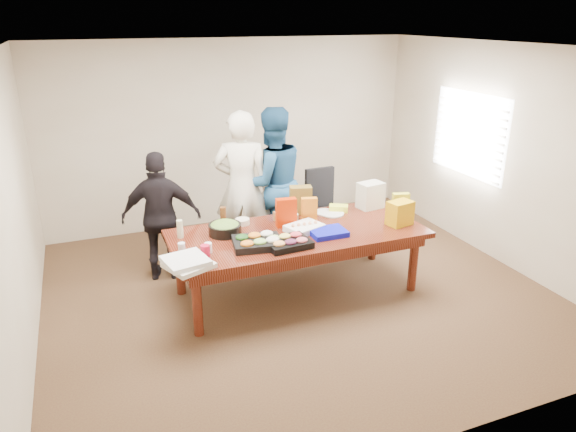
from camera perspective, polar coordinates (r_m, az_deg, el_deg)
name	(u,v)px	position (r m, az deg, el deg)	size (l,w,h in m)	color
floor	(297,292)	(6.18, 0.98, -8.19)	(5.50, 5.00, 0.02)	#47301E
ceiling	(299,46)	(5.40, 1.17, 17.90)	(5.50, 5.00, 0.02)	white
wall_back	(233,134)	(7.93, -6.00, 8.85)	(5.50, 0.04, 2.70)	beige
wall_front	(445,283)	(3.63, 16.58, -6.95)	(5.50, 0.04, 2.70)	beige
wall_left	(12,213)	(5.28, -27.65, 0.29)	(0.04, 5.00, 2.70)	beige
wall_right	(501,156)	(7.13, 22.03, 6.06)	(0.04, 5.00, 2.70)	beige
window_panel	(469,134)	(7.51, 18.92, 8.33)	(0.03, 1.40, 1.10)	white
window_blinds	(466,135)	(7.49, 18.68, 8.32)	(0.04, 1.36, 1.00)	beige
conference_table	(297,262)	(6.00, 1.01, -4.98)	(2.80, 1.20, 0.75)	#4C1C0F
office_chair	(325,210)	(7.20, 4.03, 0.60)	(0.51, 0.51, 1.00)	black
person_center	(242,187)	(6.64, -4.97, 3.08)	(0.71, 0.46, 1.94)	silver
person_right	(272,182)	(6.83, -1.78, 3.66)	(0.94, 0.73, 1.94)	navy
person_left	(161,217)	(6.36, -13.51, -0.08)	(0.91, 0.38, 1.56)	black
veggie_tray	(257,243)	(5.47, -3.34, -2.92)	(0.49, 0.39, 0.08)	black
fruit_tray	(288,243)	(5.46, -0.03, -2.95)	(0.45, 0.35, 0.07)	black
sheet_cake	(304,228)	(5.85, 1.78, -1.29)	(0.39, 0.29, 0.07)	white
salad_bowl	(225,229)	(5.79, -6.82, -1.43)	(0.36, 0.36, 0.12)	black
chip_bag_blue	(328,233)	(5.75, 4.35, -1.79)	(0.39, 0.29, 0.06)	#0C11B9
chip_bag_red	(286,213)	(5.92, -0.20, 0.37)	(0.23, 0.09, 0.33)	#BB2500
chip_bag_yellow	(400,205)	(6.35, 12.03, 1.15)	(0.19, 0.08, 0.29)	yellow
chip_bag_orange	(309,209)	(6.10, 2.30, 0.71)	(0.18, 0.08, 0.28)	orange
mayo_jar	(281,214)	(6.15, -0.71, 0.25)	(0.10, 0.10, 0.15)	white
mustard_bottle	(308,209)	(6.26, 2.20, 0.80)	(0.07, 0.07, 0.18)	yellow
dressing_bottle	(223,216)	(6.04, -7.00, 0.00)	(0.07, 0.07, 0.21)	#5A3113
ranch_bottle	(180,229)	(5.77, -11.58, -1.37)	(0.07, 0.07, 0.20)	beige
banana_bunch	(339,208)	(6.46, 5.49, 0.84)	(0.23, 0.13, 0.08)	#E6F232
bread_loaf	(285,215)	(6.17, -0.29, 0.11)	(0.27, 0.12, 0.11)	#976434
kraft_bag	(301,200)	(6.32, 1.37, 1.74)	(0.26, 0.15, 0.34)	brown
red_cup	(205,251)	(5.29, -8.92, -3.74)	(0.09, 0.09, 0.12)	#B81031
clear_cup_a	(208,248)	(5.37, -8.60, -3.42)	(0.08, 0.08, 0.10)	white
clear_cup_b	(182,248)	(5.43, -11.41, -3.37)	(0.07, 0.07, 0.10)	silver
pizza_box_lower	(189,265)	(5.12, -10.66, -5.21)	(0.39, 0.39, 0.04)	silver
pizza_box_upper	(186,261)	(5.11, -11.00, -4.75)	(0.39, 0.39, 0.04)	white
plate_a	(332,214)	(6.36, 4.77, 0.26)	(0.29, 0.29, 0.02)	silver
plate_b	(325,212)	(6.39, 4.03, 0.40)	(0.26, 0.26, 0.02)	silver
dip_bowl_a	(292,217)	(6.17, 0.40, -0.09)	(0.16, 0.16, 0.06)	silver
dip_bowl_b	(242,222)	(6.05, -4.94, -0.61)	(0.16, 0.16, 0.07)	beige
grocery_bag_white	(370,195)	(6.59, 8.89, 2.23)	(0.30, 0.21, 0.32)	silver
grocery_bag_yellow	(400,213)	(6.12, 11.99, 0.32)	(0.28, 0.19, 0.28)	#E2A909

